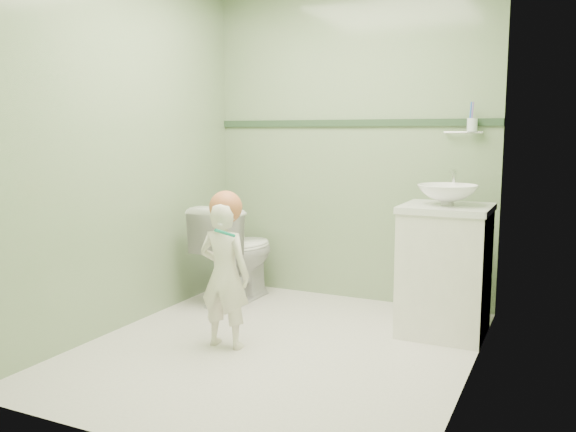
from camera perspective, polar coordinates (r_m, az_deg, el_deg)
The scene contains 12 objects.
ground at distance 3.67m, azimuth -1.03°, elevation -12.46°, with size 2.50×2.50×0.00m, color beige.
room_shell at distance 3.44m, azimuth -1.08°, elevation 6.64°, with size 2.50×2.54×2.40m.
trim_stripe at distance 4.58m, azimuth 5.91°, elevation 8.81°, with size 2.20×0.02×0.05m, color #2E482E.
vanity at distance 3.94m, azimuth 14.69°, elevation -5.20°, with size 0.52×0.50×0.80m, color white.
counter at distance 3.87m, azimuth 14.90°, elevation 0.72°, with size 0.54×0.52×0.04m, color white.
basin at distance 3.86m, azimuth 14.95°, elevation 1.96°, with size 0.37×0.37×0.13m, color white.
faucet at distance 4.03m, azimuth 15.47°, elevation 3.33°, with size 0.03×0.13×0.18m.
cup_holder at distance 4.31m, azimuth 17.03°, elevation 8.27°, with size 0.26×0.07×0.21m.
toilet at distance 4.58m, azimuth -4.89°, elevation -3.45°, with size 0.42×0.74×0.75m, color white.
toddler at distance 3.59m, azimuth -6.07°, elevation -5.62°, with size 0.32×0.21×0.88m, color silver.
hair_cap at distance 3.54m, azimuth -5.95°, elevation 0.85°, with size 0.20×0.20×0.20m, color #BC683C.
teal_toothbrush at distance 3.39m, azimuth -6.08°, elevation -1.53°, with size 0.11×0.13×0.08m.
Camera 1 is at (1.53, -3.08, 1.28)m, focal length 37.33 mm.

